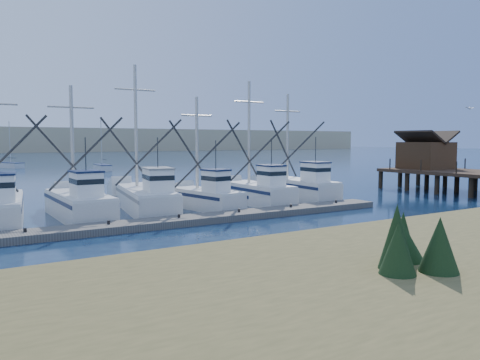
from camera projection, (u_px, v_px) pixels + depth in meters
name	position (u px, v px, depth m)	size (l,w,h in m)	color
ground	(358.00, 232.00, 24.44)	(500.00, 500.00, 0.00)	#0C1B38
shore_bank	(426.00, 299.00, 11.71)	(40.00, 10.00, 1.60)	#4C422D
floating_dock	(179.00, 221.00, 26.50)	(29.29, 1.95, 0.39)	#615D57
timber_pier	(459.00, 164.00, 42.67)	(7.00, 20.00, 8.00)	black
trawler_fleet	(143.00, 199.00, 30.48)	(28.39, 9.55, 9.95)	silver
sailboat_near	(102.00, 168.00, 73.83)	(2.12, 6.10, 8.10)	silver
sailboat_far	(11.00, 165.00, 80.85)	(3.79, 6.27, 8.10)	silver
flying_gull	(470.00, 108.00, 37.34)	(1.15, 0.21, 0.21)	white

